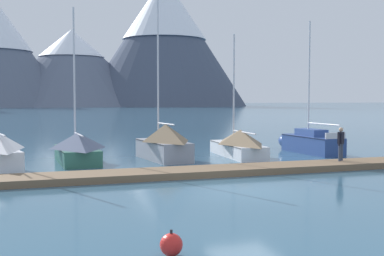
# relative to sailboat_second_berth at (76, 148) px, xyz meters

# --- Properties ---
(ground_plane) EXTENTS (700.00, 700.00, 0.00)m
(ground_plane) POSITION_rel_sailboat_second_berth_xyz_m (5.13, -10.30, -0.77)
(ground_plane) COLOR #335B75
(mountain_shoulder_ridge) EXTENTS (79.63, 79.63, 35.38)m
(mountain_shoulder_ridge) POSITION_rel_sailboat_second_berth_xyz_m (18.62, 207.78, 17.46)
(mountain_shoulder_ridge) COLOR slate
(mountain_shoulder_ridge) RESTS_ON ground
(mountain_east_summit) EXTENTS (78.18, 78.18, 60.96)m
(mountain_east_summit) POSITION_rel_sailboat_second_berth_xyz_m (61.08, 200.19, 31.45)
(mountain_east_summit) COLOR #424C60
(mountain_east_summit) RESTS_ON ground
(dock) EXTENTS (23.37, 2.40, 0.30)m
(dock) POSITION_rel_sailboat_second_berth_xyz_m (5.13, -6.30, -0.62)
(dock) COLOR brown
(dock) RESTS_ON ground
(sailboat_second_berth) EXTENTS (2.26, 6.13, 8.35)m
(sailboat_second_berth) POSITION_rel_sailboat_second_berth_xyz_m (0.00, 0.00, 0.00)
(sailboat_second_berth) COLOR #336B56
(sailboat_second_berth) RESTS_ON ground
(sailboat_mid_dock_port) EXTENTS (2.36, 5.74, 9.40)m
(sailboat_mid_dock_port) POSITION_rel_sailboat_second_berth_xyz_m (4.73, -0.23, 0.19)
(sailboat_mid_dock_port) COLOR #93939E
(sailboat_mid_dock_port) RESTS_ON ground
(sailboat_mid_dock_starboard) EXTENTS (2.18, 6.54, 7.30)m
(sailboat_mid_dock_starboard) POSITION_rel_sailboat_second_berth_xyz_m (9.35, -0.27, 0.01)
(sailboat_mid_dock_starboard) COLOR silver
(sailboat_mid_dock_starboard) RESTS_ON ground
(sailboat_far_berth) EXTENTS (1.66, 6.36, 8.32)m
(sailboat_far_berth) POSITION_rel_sailboat_second_berth_xyz_m (14.50, 0.29, -0.11)
(sailboat_far_berth) COLOR navy
(sailboat_far_berth) RESTS_ON ground
(person_on_dock) EXTENTS (0.50, 0.40, 1.69)m
(person_on_dock) POSITION_rel_sailboat_second_berth_xyz_m (12.45, -6.07, 0.49)
(person_on_dock) COLOR #384256
(person_on_dock) RESTS_ON dock
(mooring_buoy_channel_marker) EXTENTS (0.50, 0.50, 0.58)m
(mooring_buoy_channel_marker) POSITION_rel_sailboat_second_berth_xyz_m (0.37, -16.84, -0.51)
(mooring_buoy_channel_marker) COLOR red
(mooring_buoy_channel_marker) RESTS_ON ground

